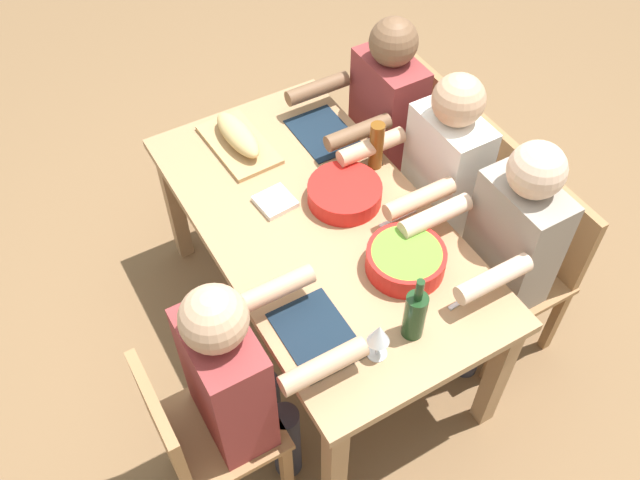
{
  "coord_description": "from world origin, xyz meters",
  "views": [
    {
      "loc": [
        1.56,
        -0.9,
        2.77
      ],
      "look_at": [
        0.0,
        0.0,
        0.63
      ],
      "focal_mm": 38.83,
      "sensor_mm": 36.0,
      "label": 1
    }
  ],
  "objects_px": {
    "wine_bottle": "(415,314)",
    "serving_bowl_salad": "(406,259)",
    "chair_far_center": "(463,197)",
    "napkin_stack": "(275,202)",
    "beer_bottle": "(376,146)",
    "chair_far_left": "(407,141)",
    "chair_far_right": "(528,263)",
    "bread_loaf": "(238,135)",
    "diner_far_center": "(436,178)",
    "wine_glass": "(379,335)",
    "diner_far_left": "(379,119)",
    "cutting_board": "(239,145)",
    "serving_bowl_greens": "(345,192)",
    "chair_near_right": "(197,433)",
    "diner_far_right": "(504,248)",
    "dining_table": "(320,237)",
    "diner_near_right": "(239,380)"
  },
  "relations": [
    {
      "from": "chair_far_right",
      "to": "bread_loaf",
      "type": "height_order",
      "value": "same"
    },
    {
      "from": "chair_far_right",
      "to": "chair_far_center",
      "type": "distance_m",
      "value": 0.44
    },
    {
      "from": "diner_near_right",
      "to": "wine_bottle",
      "type": "relative_size",
      "value": 4.14
    },
    {
      "from": "serving_bowl_greens",
      "to": "diner_far_center",
      "type": "bearing_deg",
      "value": 83.01
    },
    {
      "from": "serving_bowl_greens",
      "to": "diner_far_left",
      "type": "bearing_deg",
      "value": 132.46
    },
    {
      "from": "diner_far_right",
      "to": "serving_bowl_salad",
      "type": "distance_m",
      "value": 0.43
    },
    {
      "from": "dining_table",
      "to": "serving_bowl_greens",
      "type": "relative_size",
      "value": 5.38
    },
    {
      "from": "serving_bowl_salad",
      "to": "wine_bottle",
      "type": "height_order",
      "value": "wine_bottle"
    },
    {
      "from": "wine_bottle",
      "to": "wine_glass",
      "type": "height_order",
      "value": "wine_bottle"
    },
    {
      "from": "serving_bowl_salad",
      "to": "cutting_board",
      "type": "height_order",
      "value": "serving_bowl_salad"
    },
    {
      "from": "chair_far_right",
      "to": "wine_bottle",
      "type": "xyz_separation_m",
      "value": [
        0.16,
        -0.74,
        0.37
      ]
    },
    {
      "from": "chair_far_center",
      "to": "beer_bottle",
      "type": "distance_m",
      "value": 0.56
    },
    {
      "from": "diner_far_right",
      "to": "napkin_stack",
      "type": "distance_m",
      "value": 0.92
    },
    {
      "from": "serving_bowl_salad",
      "to": "napkin_stack",
      "type": "relative_size",
      "value": 2.1
    },
    {
      "from": "chair_far_left",
      "to": "beer_bottle",
      "type": "xyz_separation_m",
      "value": [
        0.28,
        -0.39,
        0.37
      ]
    },
    {
      "from": "chair_far_center",
      "to": "napkin_stack",
      "type": "distance_m",
      "value": 0.92
    },
    {
      "from": "diner_near_right",
      "to": "serving_bowl_greens",
      "type": "bearing_deg",
      "value": 124.69
    },
    {
      "from": "chair_near_right",
      "to": "diner_near_right",
      "type": "distance_m",
      "value": 0.28
    },
    {
      "from": "diner_far_right",
      "to": "bread_loaf",
      "type": "height_order",
      "value": "diner_far_right"
    },
    {
      "from": "chair_far_left",
      "to": "diner_far_right",
      "type": "distance_m",
      "value": 0.93
    },
    {
      "from": "serving_bowl_greens",
      "to": "chair_far_right",
      "type": "bearing_deg",
      "value": 50.97
    },
    {
      "from": "chair_far_right",
      "to": "serving_bowl_salad",
      "type": "distance_m",
      "value": 0.68
    },
    {
      "from": "wine_bottle",
      "to": "serving_bowl_salad",
      "type": "bearing_deg",
      "value": 150.39
    },
    {
      "from": "beer_bottle",
      "to": "chair_far_left",
      "type": "bearing_deg",
      "value": 125.63
    },
    {
      "from": "chair_near_right",
      "to": "diner_far_center",
      "type": "bearing_deg",
      "value": 108.47
    },
    {
      "from": "chair_near_right",
      "to": "beer_bottle",
      "type": "bearing_deg",
      "value": 118.39
    },
    {
      "from": "bread_loaf",
      "to": "diner_far_left",
      "type": "bearing_deg",
      "value": 80.3
    },
    {
      "from": "diner_far_center",
      "to": "bread_loaf",
      "type": "bearing_deg",
      "value": -130.27
    },
    {
      "from": "diner_far_right",
      "to": "napkin_stack",
      "type": "bearing_deg",
      "value": -132.33
    },
    {
      "from": "chair_near_right",
      "to": "wine_bottle",
      "type": "bearing_deg",
      "value": 78.59
    },
    {
      "from": "dining_table",
      "to": "wine_bottle",
      "type": "distance_m",
      "value": 0.63
    },
    {
      "from": "serving_bowl_greens",
      "to": "bread_loaf",
      "type": "bearing_deg",
      "value": -155.59
    },
    {
      "from": "chair_near_right",
      "to": "napkin_stack",
      "type": "relative_size",
      "value": 6.07
    },
    {
      "from": "chair_near_right",
      "to": "bread_loaf",
      "type": "xyz_separation_m",
      "value": [
        -1.0,
        0.67,
        0.32
      ]
    },
    {
      "from": "serving_bowl_greens",
      "to": "napkin_stack",
      "type": "distance_m",
      "value": 0.28
    },
    {
      "from": "dining_table",
      "to": "wine_glass",
      "type": "xyz_separation_m",
      "value": [
        0.61,
        -0.13,
        0.21
      ]
    },
    {
      "from": "cutting_board",
      "to": "napkin_stack",
      "type": "xyz_separation_m",
      "value": [
        0.38,
        -0.02,
        0.0
      ]
    },
    {
      "from": "chair_near_right",
      "to": "cutting_board",
      "type": "height_order",
      "value": "chair_near_right"
    },
    {
      "from": "chair_far_right",
      "to": "diner_far_right",
      "type": "distance_m",
      "value": 0.28
    },
    {
      "from": "diner_near_right",
      "to": "chair_far_center",
      "type": "relative_size",
      "value": 1.41
    },
    {
      "from": "diner_far_left",
      "to": "diner_far_center",
      "type": "xyz_separation_m",
      "value": [
        0.44,
        0.0,
        0.0
      ]
    },
    {
      "from": "bread_loaf",
      "to": "napkin_stack",
      "type": "distance_m",
      "value": 0.38
    },
    {
      "from": "chair_far_left",
      "to": "diner_far_left",
      "type": "xyz_separation_m",
      "value": [
        -0.0,
        -0.18,
        0.21
      ]
    },
    {
      "from": "chair_far_right",
      "to": "wine_glass",
      "type": "height_order",
      "value": "wine_glass"
    },
    {
      "from": "diner_far_left",
      "to": "serving_bowl_salad",
      "type": "bearing_deg",
      "value": -27.41
    },
    {
      "from": "dining_table",
      "to": "beer_bottle",
      "type": "xyz_separation_m",
      "value": [
        -0.16,
        0.36,
        0.2
      ]
    },
    {
      "from": "chair_far_left",
      "to": "wine_bottle",
      "type": "relative_size",
      "value": 2.93
    },
    {
      "from": "chair_far_left",
      "to": "chair_far_center",
      "type": "relative_size",
      "value": 1.0
    },
    {
      "from": "diner_far_center",
      "to": "wine_glass",
      "type": "height_order",
      "value": "diner_far_center"
    },
    {
      "from": "diner_far_center",
      "to": "cutting_board",
      "type": "distance_m",
      "value": 0.86
    }
  ]
}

